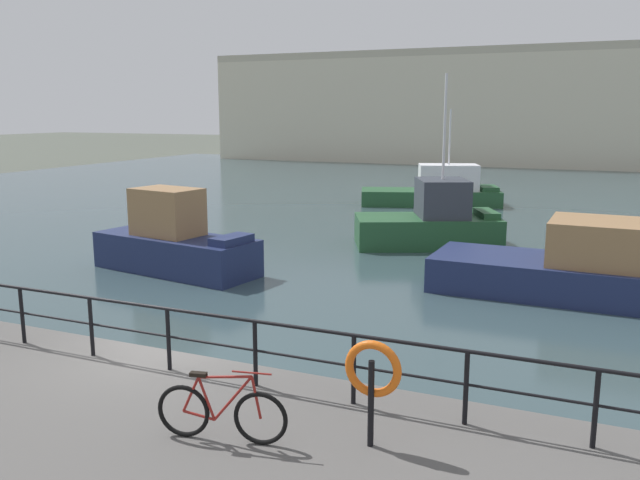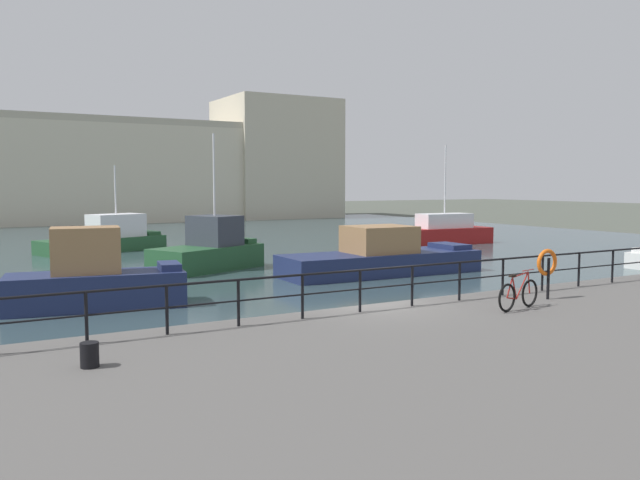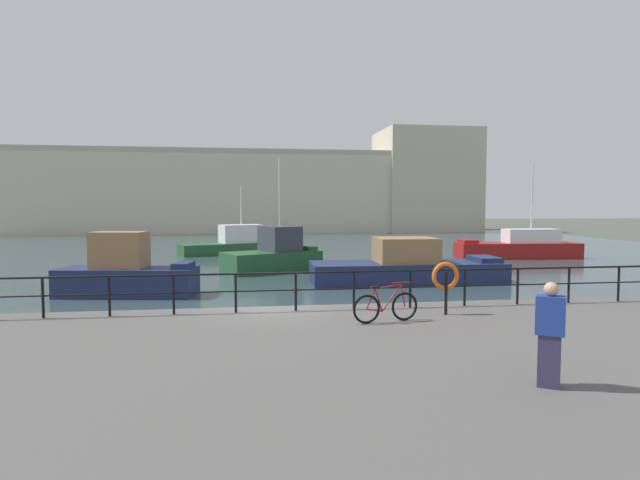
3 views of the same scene
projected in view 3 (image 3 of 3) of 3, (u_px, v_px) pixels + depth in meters
ground_plane at (269, 340)px, 15.17m from camera, size 240.00×240.00×0.00m
water_basin at (251, 250)px, 44.98m from camera, size 80.00×60.00×0.01m
quay_promenade at (288, 410)px, 8.72m from camera, size 56.00×13.00×0.97m
harbor_building at (291, 191)px, 74.21m from camera, size 64.82×11.46×14.53m
moored_harbor_tender at (126, 273)px, 22.39m from camera, size 5.95×2.92×2.73m
moored_red_daysailer at (520, 247)px, 38.17m from camera, size 8.92×2.90×6.83m
moored_white_yacht at (234, 243)px, 41.60m from camera, size 8.07×4.88×5.30m
moored_cabin_cruiser at (408, 267)px, 26.25m from camera, size 9.64×3.16×2.23m
moored_green_narrowboat at (274, 255)px, 30.72m from camera, size 6.05×4.61×6.58m
quay_railing at (266, 285)px, 14.30m from camera, size 27.71×0.07×1.08m
parked_bicycle at (386, 307)px, 13.05m from camera, size 1.75×0.41×0.98m
life_ring_stand at (446, 278)px, 13.96m from camera, size 0.75×0.16×1.40m
standing_person at (550, 334)px, 8.38m from camera, size 0.52×0.48×1.69m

